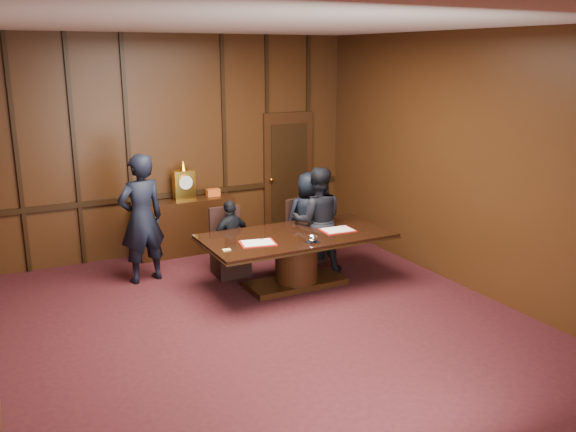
% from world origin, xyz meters
% --- Properties ---
extents(room, '(7.00, 7.04, 3.50)m').
position_xyz_m(room, '(0.07, 0.14, 1.72)').
color(room, black).
rests_on(room, ground).
extents(sideboard, '(1.60, 0.45, 1.54)m').
position_xyz_m(sideboard, '(0.00, 3.26, 0.49)').
color(sideboard, black).
rests_on(sideboard, ground).
extents(conference_table, '(2.62, 1.32, 0.76)m').
position_xyz_m(conference_table, '(0.90, 1.10, 0.51)').
color(conference_table, black).
rests_on(conference_table, ground).
extents(folder_left, '(0.51, 0.41, 0.02)m').
position_xyz_m(folder_left, '(0.24, 0.95, 0.77)').
color(folder_left, '#B01910').
rests_on(folder_left, conference_table).
extents(folder_right, '(0.48, 0.36, 0.02)m').
position_xyz_m(folder_right, '(1.50, 0.99, 0.77)').
color(folder_right, '#B01910').
rests_on(folder_right, conference_table).
extents(inkstand, '(0.20, 0.14, 0.12)m').
position_xyz_m(inkstand, '(0.90, 0.65, 0.81)').
color(inkstand, white).
rests_on(inkstand, conference_table).
extents(notepad, '(0.10, 0.07, 0.01)m').
position_xyz_m(notepad, '(-0.23, 0.87, 0.77)').
color(notepad, '#E5D570').
rests_on(notepad, conference_table).
extents(chair_left, '(0.49, 0.49, 0.99)m').
position_xyz_m(chair_left, '(0.25, 1.98, 0.29)').
color(chair_left, black).
rests_on(chair_left, ground).
extents(chair_right, '(0.59, 0.59, 0.99)m').
position_xyz_m(chair_right, '(1.54, 1.98, 0.29)').
color(chair_right, black).
rests_on(chair_right, ground).
extents(signatory_left, '(0.72, 0.43, 1.14)m').
position_xyz_m(signatory_left, '(0.25, 1.90, 0.57)').
color(signatory_left, black).
rests_on(signatory_left, ground).
extents(signatory_right, '(0.79, 0.61, 1.44)m').
position_xyz_m(signatory_right, '(1.55, 1.90, 0.72)').
color(signatory_right, black).
rests_on(signatory_right, ground).
extents(witness_left, '(0.75, 0.57, 1.86)m').
position_xyz_m(witness_left, '(-0.95, 2.29, 0.93)').
color(witness_left, black).
rests_on(witness_left, ground).
extents(witness_right, '(0.96, 0.87, 1.60)m').
position_xyz_m(witness_right, '(1.44, 1.45, 0.80)').
color(witness_right, black).
rests_on(witness_right, ground).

